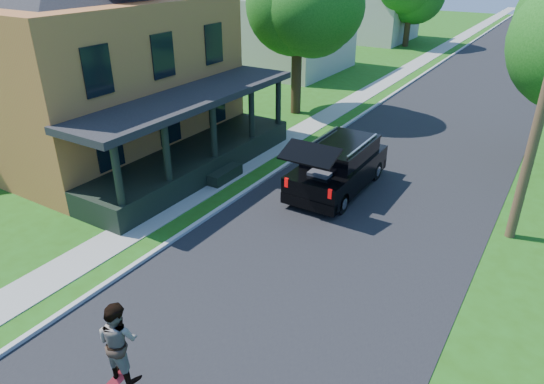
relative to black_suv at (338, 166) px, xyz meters
The scene contains 10 objects.
ground 7.71m from the black_suv, 79.46° to the right, with size 140.00×140.00×0.00m, color #225310.
street 12.59m from the black_suv, 83.60° to the left, with size 8.00×120.00×0.02m, color black.
curb 12.79m from the black_suv, 101.99° to the left, with size 0.15×120.00×0.12m, color #ABACA6.
sidewalk 13.19m from the black_suv, 108.61° to the left, with size 1.30×120.00×0.03m, color #9E9D95.
front_walk 8.29m from the black_suv, 169.34° to the right, with size 6.50×1.20×0.03m, color #9E9D95.
main_house 12.18m from the black_suv, behind, with size 15.56×15.56×10.10m.
neighbor_house_mid 20.70m from the black_suv, 126.30° to the left, with size 12.78×12.78×8.30m.
black_suv is the anchor object (origin of this frame).
skateboarder 10.54m from the black_suv, 87.82° to the right, with size 0.84×0.67×1.69m.
tree_left_mid 10.54m from the black_suv, 128.61° to the left, with size 5.85×6.04×7.89m.
Camera 1 is at (5.04, -7.27, 7.85)m, focal length 32.00 mm.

